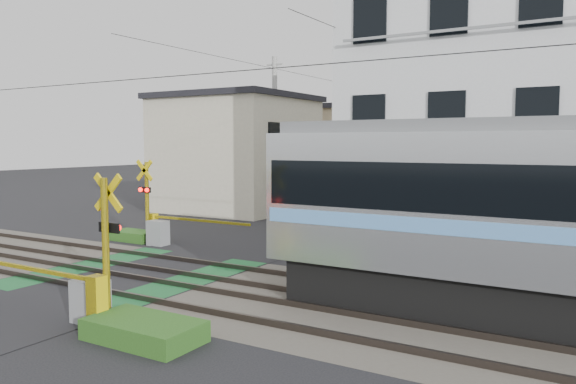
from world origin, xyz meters
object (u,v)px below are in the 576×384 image
Objects in this scene: crossing_signal_near at (91,290)px; pedestrian at (440,178)px; crossing_signal_far at (157,225)px; apartment_block at (514,115)px.

pedestrian is (-3.35, 37.67, 0.13)m from crossing_signal_near.
crossing_signal_far is 2.81× the size of pedestrian.
pedestrian is at bearing 86.57° from crossing_signal_far.
apartment_block reaches higher than crossing_signal_near.
crossing_signal_far is (-5.17, 7.31, 0.00)m from crossing_signal_near.
apartment_block is at bearing 129.53° from pedestrian.
pedestrian is at bearing 95.08° from crossing_signal_near.
apartment_block is 6.05× the size of pedestrian.
crossing_signal_far is 0.46× the size of apartment_block.
crossing_signal_far is 30.42m from pedestrian.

